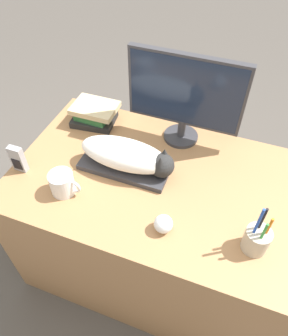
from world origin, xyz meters
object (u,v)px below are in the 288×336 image
at_px(pen_cup, 257,239).
at_px(phone, 18,159).
at_px(cat, 129,156).
at_px(keyboard, 125,166).
at_px(coffee_mug, 63,183).
at_px(baseball, 163,224).
at_px(book_stack, 94,114).
at_px(monitor, 185,95).

height_order(pen_cup, phone, pen_cup).
bearing_deg(pen_cup, cat, 160.58).
relative_size(keyboard, coffee_mug, 2.94).
distance_m(pen_cup, baseball, 0.32).
relative_size(coffee_mug, pen_cup, 0.58).
height_order(coffee_mug, book_stack, book_stack).
bearing_deg(book_stack, monitor, 4.85).
height_order(monitor, coffee_mug, monitor).
height_order(cat, monitor, monitor).
relative_size(cat, pen_cup, 1.83).
bearing_deg(pen_cup, book_stack, 152.82).
relative_size(pen_cup, book_stack, 1.00).
bearing_deg(monitor, phone, -143.27).
height_order(baseball, phone, phone).
distance_m(cat, baseball, 0.33).
bearing_deg(cat, pen_cup, -19.42).
xyz_separation_m(keyboard, cat, (0.02, 0.00, 0.07)).
xyz_separation_m(pen_cup, book_stack, (-0.82, 0.42, -0.00)).
distance_m(baseball, phone, 0.66).
xyz_separation_m(phone, book_stack, (0.15, 0.40, -0.01)).
relative_size(monitor, baseball, 7.17).
relative_size(cat, baseball, 5.89).
xyz_separation_m(keyboard, pen_cup, (0.57, -0.19, 0.04)).
relative_size(keyboard, book_stack, 1.71).
bearing_deg(pen_cup, coffee_mug, -179.11).
bearing_deg(baseball, book_stack, 137.43).
xyz_separation_m(baseball, phone, (-0.66, 0.07, 0.03)).
bearing_deg(monitor, cat, -118.49).
bearing_deg(keyboard, coffee_mug, -131.06).
xyz_separation_m(pen_cup, baseball, (-0.32, -0.04, -0.02)).
distance_m(pen_cup, book_stack, 0.93).
distance_m(monitor, coffee_mug, 0.62).
height_order(keyboard, book_stack, book_stack).
xyz_separation_m(baseball, book_stack, (-0.51, 0.47, 0.01)).
bearing_deg(book_stack, baseball, -42.57).
relative_size(baseball, phone, 0.56).
bearing_deg(keyboard, cat, 0.00).
bearing_deg(keyboard, pen_cup, -18.69).
relative_size(coffee_mug, book_stack, 0.58).
distance_m(monitor, phone, 0.74).
bearing_deg(cat, monitor, 61.51).
relative_size(monitor, pen_cup, 2.22).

